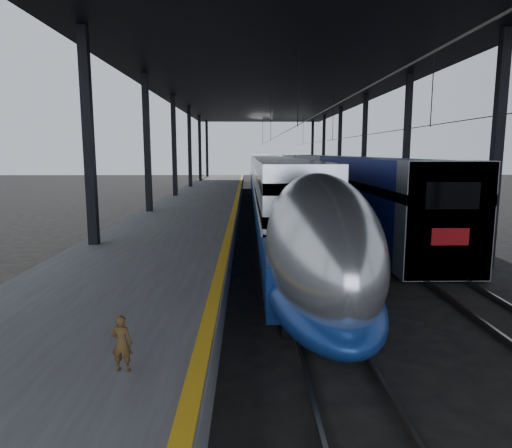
{
  "coord_description": "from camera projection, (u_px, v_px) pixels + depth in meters",
  "views": [
    {
      "loc": [
        0.13,
        -12.36,
        4.5
      ],
      "look_at": [
        0.42,
        3.5,
        2.0
      ],
      "focal_mm": 32.0,
      "sensor_mm": 36.0,
      "label": 1
    }
  ],
  "objects": [
    {
      "name": "second_train",
      "position": [
        322.0,
        178.0,
        42.38
      ],
      "size": [
        3.06,
        56.05,
        4.22
      ],
      "color": "navy",
      "rests_on": "ground"
    },
    {
      "name": "platform",
      "position": [
        197.0,
        209.0,
        32.52
      ],
      "size": [
        6.0,
        80.0,
        1.0
      ],
      "primitive_type": "cube",
      "color": "#4C4C4F",
      "rests_on": "ground"
    },
    {
      "name": "child",
      "position": [
        122.0,
        343.0,
        7.32
      ],
      "size": [
        0.36,
        0.25,
        0.94
      ],
      "primitive_type": "imported",
      "rotation": [
        0.0,
        0.0,
        3.07
      ],
      "color": "#442E16",
      "rests_on": "platform"
    },
    {
      "name": "yellow_strip",
      "position": [
        236.0,
        202.0,
        32.49
      ],
      "size": [
        0.3,
        80.0,
        0.01
      ],
      "primitive_type": "cube",
      "color": "gold",
      "rests_on": "platform"
    },
    {
      "name": "ground",
      "position": [
        244.0,
        313.0,
        12.91
      ],
      "size": [
        160.0,
        160.0,
        0.0
      ],
      "primitive_type": "plane",
      "color": "black",
      "rests_on": "ground"
    },
    {
      "name": "rails",
      "position": [
        309.0,
        215.0,
        32.73
      ],
      "size": [
        6.52,
        80.0,
        0.16
      ],
      "color": "slate",
      "rests_on": "ground"
    },
    {
      "name": "tgv_train",
      "position": [
        269.0,
        183.0,
        39.19
      ],
      "size": [
        2.87,
        65.2,
        4.11
      ],
      "color": "#B4B7BC",
      "rests_on": "ground"
    },
    {
      "name": "canopy",
      "position": [
        273.0,
        84.0,
        31.28
      ],
      "size": [
        18.0,
        75.0,
        9.47
      ],
      "color": "black",
      "rests_on": "ground"
    }
  ]
}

